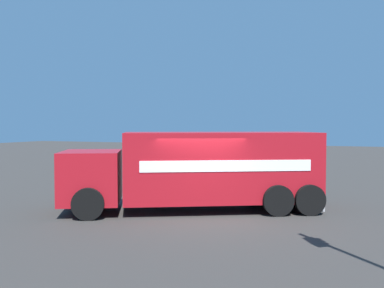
% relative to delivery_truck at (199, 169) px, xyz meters
% --- Properties ---
extents(ground_plane, '(100.00, 100.00, 0.00)m').
position_rel_delivery_truck_xyz_m(ground_plane, '(-0.53, 0.73, -1.42)').
color(ground_plane, '#33302D').
extents(delivery_truck, '(8.75, 6.25, 2.67)m').
position_rel_delivery_truck_xyz_m(delivery_truck, '(0.00, 0.00, 0.00)').
color(delivery_truck, '#AD141E').
rests_on(delivery_truck, ground).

